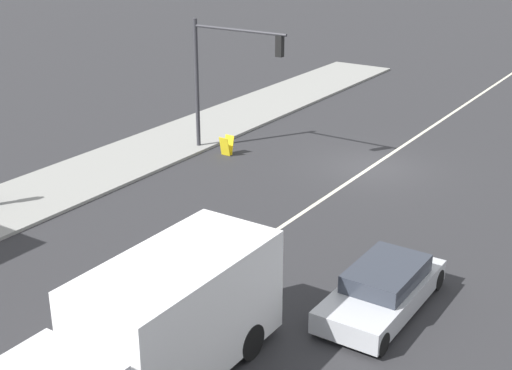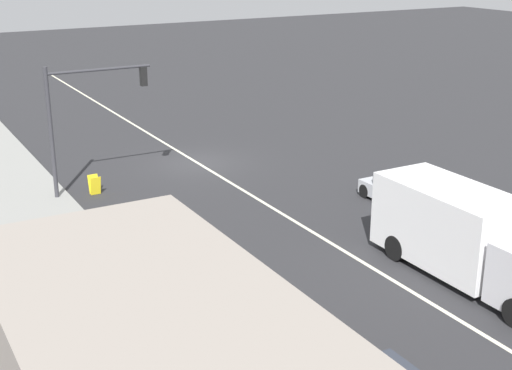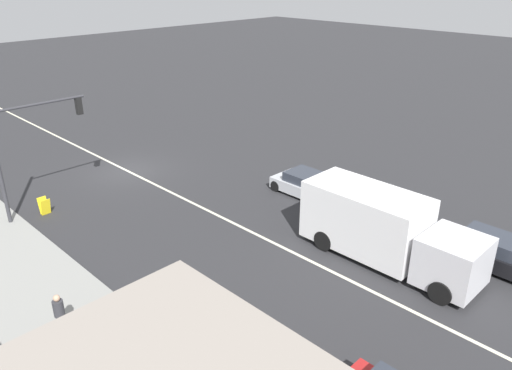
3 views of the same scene
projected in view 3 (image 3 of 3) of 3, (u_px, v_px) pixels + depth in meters
ground_plane at (393, 302)px, 18.24m from camera, size 160.00×160.00×0.00m
lane_marking_center at (128, 171)px, 29.89m from camera, size 0.16×60.00×0.01m
traffic_signal_main at (26, 139)px, 23.11m from camera, size 4.59×0.34×5.60m
pedestrian at (60, 316)px, 15.97m from camera, size 0.34×0.34×1.67m
warning_aframe_sign at (45, 206)px, 24.56m from camera, size 0.45×0.53×0.84m
delivery_truck at (384, 228)px, 20.33m from camera, size 2.44×7.50×2.87m
sedan_silver at (312, 186)px, 26.35m from camera, size 1.90×4.58×1.23m
suv_black at (496, 253)px, 20.16m from camera, size 1.83×4.28×1.34m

